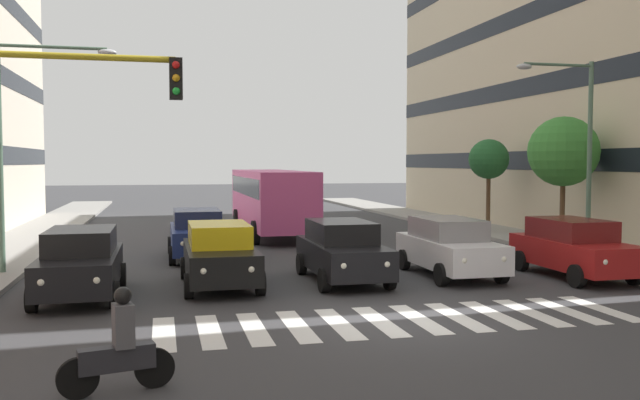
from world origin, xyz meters
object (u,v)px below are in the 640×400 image
Objects in this scene: car_2 at (342,250)px; car_row2_0 at (197,233)px; car_1 at (449,246)px; street_tree_2 at (489,160)px; traffic_light_gantry at (20,146)px; street_tree_1 at (563,152)px; motorcycle_with_rider at (119,350)px; car_4 at (81,263)px; bus_behind_traffic at (271,195)px; car_0 at (573,248)px; car_3 at (220,254)px; street_lamp_right at (21,129)px; street_lamp_left at (577,136)px.

car_row2_0 is (3.78, -5.63, 0.00)m from car_2.
car_2 is at bearing 123.87° from car_row2_0.
car_2 is at bearing 2.27° from car_1.
car_row2_0 is 1.02× the size of street_tree_2.
traffic_light_gantry reaches higher than car_2.
motorcycle_with_rider is at bearing 39.66° from street_tree_1.
bus_behind_traffic reaches higher than car_4.
traffic_light_gantry is 1.09× the size of street_tree_1.
street_tree_1 is at bearing 177.97° from car_row2_0.
street_tree_1 is 5.75m from street_tree_2.
car_0 is 1.00× the size of car_3.
car_4 is 1.02× the size of street_tree_2.
car_4 is 5.54m from traffic_light_gantry.
car_3 is at bearing -168.55° from car_4.
street_tree_2 reaches higher than car_3.
car_3 is at bearing -5.28° from car_0.
street_tree_2 is at bearing -157.70° from street_lamp_right.
car_4 is at bearing 62.42° from bus_behind_traffic.
street_tree_1 is (-3.60, -6.07, 2.92)m from car_0.
street_lamp_right is 19.53m from street_tree_1.
car_4 is at bearing 63.13° from car_row2_0.
street_lamp_right is 1.56× the size of street_tree_2.
street_lamp_right reaches higher than car_row2_0.
street_tree_2 is (-13.67, -10.86, 2.63)m from car_3.
car_3 is (10.29, -0.95, 0.00)m from car_0.
street_tree_2 is (-10.19, -10.86, 2.63)m from car_2.
street_lamp_right is at bearing 22.30° from street_tree_2.
street_lamp_right is at bearing -61.66° from car_4.
street_tree_2 is at bearing 169.88° from bus_behind_traffic.
car_1 is 2.64× the size of motorcycle_with_rider.
car_0 is 0.42× the size of bus_behind_traffic.
car_0 is at bearing 59.36° from street_tree_1.
street_tree_2 is (-17.19, -11.57, 2.63)m from car_4.
car_row2_0 is 0.66× the size of street_lamp_left.
bus_behind_traffic is 10.49m from street_tree_2.
car_1 reaches higher than motorcycle_with_rider.
street_lamp_left is 1.54× the size of street_tree_2.
street_lamp_right is 1.35× the size of street_tree_1.
car_0 is 5.13m from street_lamp_left.
car_3 is at bearing -0.08° from car_2.
car_3 is at bearing 74.68° from bus_behind_traffic.
motorcycle_with_rider is 18.32m from street_lamp_left.
traffic_light_gantry is (10.79, 5.60, 2.80)m from car_1.
street_tree_2 is (-15.84, -19.04, 2.87)m from motorcycle_with_rider.
street_tree_2 is at bearing -146.05° from car_4.
street_lamp_right is at bearing -2.54° from street_lamp_left.
street_tree_1 reaches higher than street_tree_2.
street_lamp_left reaches higher than traffic_light_gantry.
street_lamp_left reaches higher than car_0.
traffic_light_gantry is (7.44, 5.47, 2.80)m from car_2.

